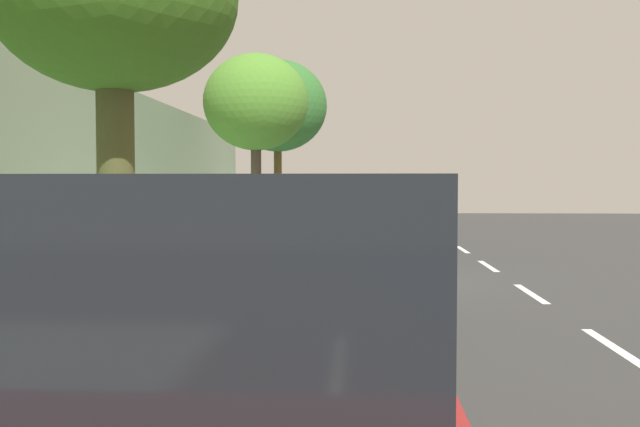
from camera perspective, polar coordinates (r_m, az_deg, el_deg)
name	(u,v)px	position (r m, az deg, el deg)	size (l,w,h in m)	color
ground	(356,279)	(14.69, 2.95, -5.25)	(64.85, 64.85, 0.00)	#323232
sidewalk	(170,274)	(15.21, -11.95, -4.76)	(4.38, 40.53, 0.15)	#95AF9B
curb_edge	(278,274)	(14.78, -3.40, -4.92)	(0.16, 40.53, 0.15)	gray
lane_stripe_centre	(506,278)	(15.27, 14.77, -5.02)	(0.14, 40.00, 0.01)	white
lane_stripe_bike_edge	(349,278)	(14.69, 2.32, -5.23)	(0.12, 40.53, 0.01)	white
building_facade	(55,170)	(15.91, -20.54, 3.28)	(0.50, 40.53, 4.49)	gray
parked_sedan_silver_nearest	(339,216)	(25.91, 1.54, -0.24)	(1.96, 4.46, 1.52)	#B7BABF
parked_sedan_black_second	(331,233)	(17.14, 0.91, -1.62)	(1.95, 4.46, 1.52)	black
parked_sedan_tan_mid	(315,261)	(11.15, -0.39, -3.81)	(2.06, 4.51, 1.52)	tan
parked_suv_red_far	(226,388)	(3.38, -7.54, -13.75)	(1.98, 4.71, 1.99)	maroon
bicycle_at_curb	(320,234)	(22.03, 0.01, -1.69)	(1.25, 1.29, 0.76)	black
cyclist_with_backpack	(314,210)	(22.47, -0.47, 0.28)	(0.55, 0.53, 1.82)	#C6B284
street_tree_near_cyclist	(278,106)	(25.28, -3.43, 8.61)	(3.48, 3.48, 6.17)	brown
street_tree_mid_block	(256,103)	(20.03, -5.19, 8.84)	(2.92, 2.92, 5.43)	#4A3B32
street_tree_far_end	(114,4)	(9.02, -16.26, 15.89)	(2.92, 2.92, 5.12)	#484925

